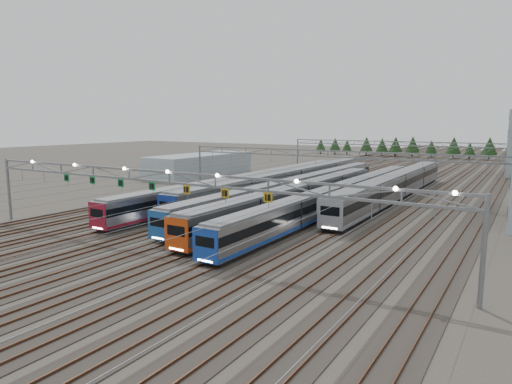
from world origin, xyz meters
The scene contains 13 objects.
ground centered at (0.00, 0.00, 0.00)m, with size 400.00×400.00×0.00m, color #47423A.
track_bed centered at (0.00, 100.00, 1.49)m, with size 54.00×260.00×5.42m.
train_a centered at (-11.25, 33.21, 2.09)m, with size 2.83×66.11×3.68m.
train_b centered at (-6.75, 40.41, 2.26)m, with size 3.08×67.33×4.02m.
train_c centered at (-2.25, 33.21, 2.03)m, with size 2.74×65.61×3.57m.
train_d centered at (2.25, 24.41, 2.15)m, with size 2.91×52.50×3.79m.
train_e centered at (6.75, 29.28, 2.04)m, with size 2.75×65.08×3.58m.
train_f centered at (11.25, 42.17, 2.29)m, with size 3.13×56.74×4.08m.
gantry_near centered at (-0.05, -0.12, 7.09)m, with size 56.36×0.61×8.08m.
gantry_mid centered at (0.00, 40.00, 6.39)m, with size 56.36×0.36×8.00m.
gantry_far centered at (0.00, 85.00, 6.39)m, with size 56.36×0.36×8.00m.
west_shed centered at (-37.99, 52.67, 2.55)m, with size 10.00×30.00×5.10m, color #90A5AC.
treeline centered at (-4.05, 139.02, 4.23)m, with size 87.50×5.60×7.02m.
Camera 1 is at (30.43, -33.41, 12.64)m, focal length 32.00 mm.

